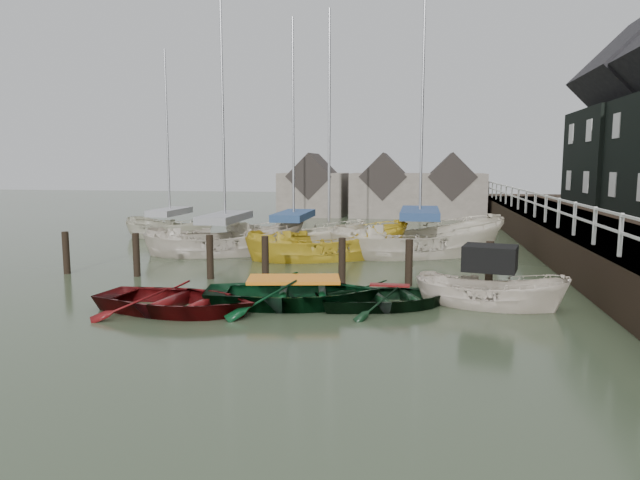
% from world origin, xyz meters
% --- Properties ---
extents(ground, '(120.00, 120.00, 0.00)m').
position_xyz_m(ground, '(0.00, 0.00, 0.00)').
color(ground, '#303D26').
rests_on(ground, ground).
extents(pier, '(3.04, 32.00, 2.70)m').
position_xyz_m(pier, '(9.48, 10.00, 0.71)').
color(pier, black).
rests_on(pier, ground).
extents(mooring_pilings, '(13.72, 0.22, 1.80)m').
position_xyz_m(mooring_pilings, '(-1.11, 3.00, 0.50)').
color(mooring_pilings, black).
rests_on(mooring_pilings, ground).
extents(far_sheds, '(14.00, 4.08, 4.39)m').
position_xyz_m(far_sheds, '(0.83, 26.00, 1.86)').
color(far_sheds, '#665B51').
rests_on(far_sheds, ground).
extents(rowboat_red, '(4.50, 3.48, 0.86)m').
position_xyz_m(rowboat_red, '(-2.32, -1.04, 0.00)').
color(rowboat_red, '#500B0C').
rests_on(rowboat_red, ground).
extents(rowboat_green, '(5.03, 4.01, 0.93)m').
position_xyz_m(rowboat_green, '(0.36, 0.10, 0.00)').
color(rowboat_green, black).
rests_on(rowboat_green, ground).
extents(rowboat_dkgreen, '(4.36, 3.78, 0.76)m').
position_xyz_m(rowboat_dkgreen, '(2.78, 0.40, 0.00)').
color(rowboat_dkgreen, black).
rests_on(rowboat_dkgreen, ground).
extents(motorboat, '(4.02, 2.25, 2.27)m').
position_xyz_m(motorboat, '(5.28, 0.88, 0.12)').
color(motorboat, beige).
rests_on(motorboat, ground).
extents(sailboat_a, '(6.84, 4.49, 11.16)m').
position_xyz_m(sailboat_a, '(-4.24, 7.97, 0.06)').
color(sailboat_a, beige).
rests_on(sailboat_a, ground).
extents(sailboat_b, '(6.39, 2.84, 10.75)m').
position_xyz_m(sailboat_b, '(-1.80, 9.72, 0.06)').
color(sailboat_b, beige).
rests_on(sailboat_b, ground).
extents(sailboat_c, '(6.93, 4.92, 10.55)m').
position_xyz_m(sailboat_c, '(0.04, 7.72, 0.01)').
color(sailboat_c, gold).
rests_on(sailboat_c, ground).
extents(sailboat_d, '(7.85, 5.42, 12.66)m').
position_xyz_m(sailboat_d, '(3.49, 9.05, 0.06)').
color(sailboat_d, beige).
rests_on(sailboat_d, ground).
extents(sailboat_e, '(5.95, 3.90, 10.08)m').
position_xyz_m(sailboat_e, '(-8.56, 12.22, 0.07)').
color(sailboat_e, beige).
rests_on(sailboat_e, ground).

